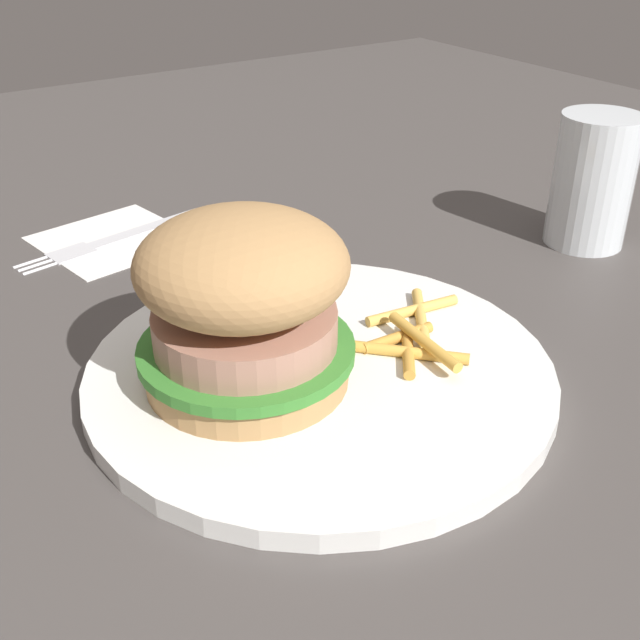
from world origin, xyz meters
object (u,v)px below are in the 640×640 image
(fork, at_px, (114,236))
(drink_glass, at_px, (591,189))
(sandwich, at_px, (244,301))
(napkin, at_px, (116,238))
(plate, at_px, (320,372))
(fries_pile, at_px, (411,334))

(fork, xyz_separation_m, drink_glass, (-0.22, -0.32, 0.04))
(sandwich, height_order, napkin, sandwich)
(sandwich, bearing_deg, fork, -3.62)
(plate, relative_size, fork, 1.60)
(fries_pile, relative_size, drink_glass, 0.98)
(napkin, bearing_deg, drink_glass, -124.39)
(sandwich, height_order, fries_pile, sandwich)
(napkin, xyz_separation_m, fork, (-0.00, 0.00, 0.00))
(plate, distance_m, fork, 0.27)
(sandwich, bearing_deg, fries_pile, -100.07)
(fries_pile, xyz_separation_m, napkin, (0.28, 0.09, -0.02))
(fries_pile, bearing_deg, napkin, 17.52)
(plate, relative_size, fries_pile, 2.68)
(sandwich, xyz_separation_m, fries_pile, (-0.02, -0.11, -0.05))
(plate, xyz_separation_m, napkin, (0.27, 0.03, -0.01))
(fries_pile, height_order, napkin, fries_pile)
(napkin, xyz_separation_m, drink_glass, (-0.22, -0.32, 0.04))
(sandwich, relative_size, fork, 0.71)
(napkin, distance_m, fork, 0.00)
(plate, xyz_separation_m, sandwich, (0.01, 0.04, 0.06))
(fries_pile, bearing_deg, sandwich, 79.93)
(drink_glass, bearing_deg, fries_pile, 104.21)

